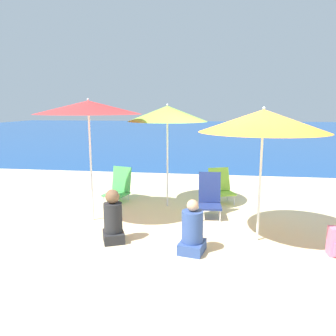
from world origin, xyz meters
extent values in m
plane|color=beige|center=(0.00, 0.00, 0.00)|extent=(60.00, 60.00, 0.00)
cube|color=#19478C|center=(0.00, 25.00, 0.00)|extent=(60.00, 40.00, 0.01)
cylinder|color=white|center=(0.21, -0.10, 0.86)|extent=(0.04, 0.04, 1.72)
cone|color=orange|center=(0.21, -0.10, 1.89)|extent=(1.94, 1.94, 0.34)
sphere|color=white|center=(0.21, -0.10, 2.08)|extent=(0.04, 0.04, 0.04)
cylinder|color=white|center=(-1.47, 1.51, 0.90)|extent=(0.04, 0.04, 1.80)
cone|color=#8ECC3D|center=(-1.47, 1.51, 1.96)|extent=(1.64, 1.64, 0.32)
sphere|color=white|center=(-1.47, 1.51, 2.14)|extent=(0.04, 0.04, 0.04)
cylinder|color=white|center=(-2.73, 0.45, 0.98)|extent=(0.04, 0.04, 1.97)
cone|color=red|center=(-2.73, 0.45, 2.09)|extent=(1.90, 1.90, 0.24)
sphere|color=white|center=(-2.73, 0.45, 2.23)|extent=(0.04, 0.04, 0.04)
cylinder|color=silver|center=(-2.91, 1.56, 0.07)|extent=(0.02, 0.02, 0.15)
cylinder|color=silver|center=(-2.53, 1.45, 0.07)|extent=(0.02, 0.02, 0.15)
cylinder|color=silver|center=(-2.80, 1.95, 0.07)|extent=(0.02, 0.02, 0.15)
cylinder|color=silver|center=(-2.42, 1.84, 0.07)|extent=(0.02, 0.02, 0.15)
cube|color=#47B756|center=(-2.67, 1.70, 0.16)|extent=(0.58, 0.60, 0.04)
cube|color=#47B756|center=(-2.60, 1.93, 0.47)|extent=(0.48, 0.26, 0.57)
cylinder|color=silver|center=(-0.72, 0.66, 0.11)|extent=(0.02, 0.02, 0.21)
cylinder|color=silver|center=(-0.36, 0.69, 0.11)|extent=(0.02, 0.02, 0.21)
cylinder|color=silver|center=(-0.75, 1.07, 0.11)|extent=(0.02, 0.02, 0.21)
cylinder|color=silver|center=(-0.40, 1.10, 0.11)|extent=(0.02, 0.02, 0.21)
cube|color=navy|center=(-0.56, 0.88, 0.23)|extent=(0.46, 0.51, 0.04)
cube|color=navy|center=(-0.58, 1.12, 0.55)|extent=(0.43, 0.16, 0.59)
cylinder|color=silver|center=(-0.42, 1.65, 0.11)|extent=(0.02, 0.02, 0.21)
cylinder|color=silver|center=(-0.05, 1.80, 0.11)|extent=(0.02, 0.02, 0.21)
cylinder|color=silver|center=(-0.55, 1.98, 0.11)|extent=(0.02, 0.02, 0.21)
cylinder|color=silver|center=(-0.18, 2.13, 0.11)|extent=(0.02, 0.02, 0.21)
cube|color=#8ECC3D|center=(-0.30, 1.89, 0.23)|extent=(0.60, 0.57, 0.04)
cube|color=#8ECC3D|center=(-0.38, 2.09, 0.50)|extent=(0.51, 0.35, 0.50)
cube|color=#334C8C|center=(-0.79, -0.68, 0.08)|extent=(0.42, 0.47, 0.16)
cylinder|color=#334C8C|center=(-0.79, -0.68, 0.39)|extent=(0.31, 0.31, 0.46)
sphere|color=tan|center=(-0.79, -0.68, 0.71)|extent=(0.17, 0.17, 0.17)
cube|color=#262628|center=(-2.04, -0.47, 0.08)|extent=(0.44, 0.47, 0.16)
cylinder|color=#262628|center=(-2.04, -0.47, 0.39)|extent=(0.29, 0.29, 0.47)
sphere|color=brown|center=(-2.04, -0.47, 0.74)|extent=(0.22, 0.22, 0.22)
camera|label=1|loc=(-0.50, -5.18, 2.09)|focal=35.00mm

